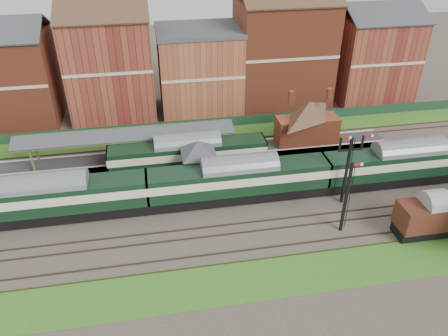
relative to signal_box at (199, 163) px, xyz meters
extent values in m
plane|color=#473D33|center=(3.00, -3.25, -3.19)|extent=(160.00, 160.00, 0.00)
cube|color=#2D6619|center=(3.00, 12.75, -3.16)|extent=(90.00, 4.50, 0.06)
cube|color=#2D6619|center=(3.00, -15.25, -3.16)|extent=(90.00, 5.00, 0.06)
cube|color=#193823|center=(3.00, 14.75, -2.44)|extent=(90.00, 0.12, 1.50)
cube|color=#2D2D2D|center=(-2.00, 6.50, -2.69)|extent=(55.00, 3.40, 1.00)
cube|color=#657C58|center=(0.00, 0.00, -1.99)|extent=(3.40, 3.20, 2.40)
cube|color=#4E5334|center=(0.00, 0.00, 0.21)|extent=(3.60, 3.40, 2.00)
pyramid|color=#383A3F|center=(0.00, 0.00, 2.01)|extent=(5.40, 5.40, 1.60)
cube|color=maroon|center=(8.00, 0.00, -2.09)|extent=(3.00, 2.40, 2.20)
cube|color=#4C3323|center=(8.00, -0.65, -0.64)|extent=(3.20, 1.34, 0.79)
cube|color=#4C3323|center=(8.00, 0.65, -0.64)|extent=(3.20, 1.34, 0.79)
cube|color=#994327|center=(15.00, 6.50, -0.44)|extent=(8.00, 3.00, 3.50)
pyramid|color=#4C3323|center=(15.00, 6.50, 2.41)|extent=(8.10, 8.10, 2.20)
cube|color=#994327|center=(12.50, 6.50, 2.91)|extent=(0.60, 0.60, 1.60)
cube|color=#994327|center=(17.50, 6.50, 2.91)|extent=(0.60, 0.60, 1.60)
cube|color=#4E5334|center=(-19.00, 5.20, -0.49)|extent=(0.22, 0.22, 3.40)
cube|color=#4E5334|center=(3.00, 7.80, -0.49)|extent=(0.22, 0.22, 3.40)
cube|color=#383A3F|center=(-8.00, 5.55, 1.41)|extent=(26.00, 1.99, 0.90)
cube|color=#383A3F|center=(-8.00, 7.45, 1.41)|extent=(26.00, 1.99, 0.90)
cube|color=#4E5334|center=(-8.00, 6.50, 1.79)|extent=(26.00, 0.20, 0.20)
cube|color=black|center=(15.00, -5.75, 0.81)|extent=(0.25, 0.25, 8.00)
cube|color=black|center=(15.00, -5.75, 3.41)|extent=(2.60, 0.18, 0.18)
cube|color=#B2140F|center=(14.35, -5.75, 4.86)|extent=(1.10, 0.08, 0.25)
cube|color=#B2140F|center=(16.75, -5.75, 4.86)|extent=(1.10, 0.08, 0.25)
cube|color=black|center=(13.00, -10.25, 0.81)|extent=(0.25, 0.25, 8.00)
cube|color=#B2140F|center=(13.55, -10.25, 4.51)|extent=(1.10, 0.08, 0.25)
cube|color=#994327|center=(-25.00, 21.75, 3.31)|extent=(14.00, 10.00, 13.00)
cube|color=maroon|center=(-10.00, 21.75, 4.31)|extent=(12.00, 10.00, 15.00)
cube|color=#9C5532|center=(3.00, 21.75, 2.81)|extent=(12.00, 10.00, 12.00)
cube|color=#994327|center=(16.00, 21.75, 4.81)|extent=(14.00, 10.00, 16.00)
cube|color=maroon|center=(31.00, 21.75, 3.31)|extent=(12.00, 10.00, 13.00)
cube|color=black|center=(-15.72, -3.25, -2.43)|extent=(19.68, 2.75, 1.20)
cube|color=black|center=(-15.72, -3.25, -0.41)|extent=(19.68, 3.06, 2.84)
cube|color=beige|center=(-15.72, -3.25, -0.07)|extent=(19.70, 3.10, 0.98)
cube|color=slate|center=(-15.72, -3.25, 1.18)|extent=(19.68, 3.06, 0.66)
cube|color=black|center=(3.96, -3.25, -2.43)|extent=(19.68, 2.75, 1.20)
cube|color=black|center=(3.96, -3.25, -0.41)|extent=(19.68, 3.06, 2.84)
cube|color=beige|center=(3.96, -3.25, -0.07)|extent=(19.70, 3.10, 0.98)
cube|color=slate|center=(3.96, -3.25, 1.18)|extent=(19.68, 3.06, 0.66)
cube|color=black|center=(23.64, -3.25, -2.43)|extent=(19.68, 2.75, 1.20)
cube|color=black|center=(23.64, -3.25, -0.41)|extent=(19.68, 3.06, 2.84)
cube|color=beige|center=(23.64, -3.25, -0.07)|extent=(19.70, 3.10, 0.98)
cube|color=slate|center=(23.64, -3.25, 1.18)|extent=(19.68, 3.06, 0.66)
cube|color=black|center=(-0.90, 3.25, -2.46)|extent=(18.69, 2.62, 1.14)
cube|color=black|center=(-0.90, 3.25, -0.54)|extent=(18.69, 2.91, 2.70)
cube|color=beige|center=(-0.90, 3.25, -0.22)|extent=(18.71, 2.95, 0.93)
cube|color=slate|center=(-0.90, 3.25, 0.97)|extent=(18.69, 2.91, 0.62)
cube|color=black|center=(21.13, -12.25, -2.55)|extent=(6.44, 2.37, 0.97)
cube|color=#4A1C15|center=(21.13, -12.25, -0.78)|extent=(6.44, 2.79, 2.58)
cube|color=gray|center=(21.13, -12.25, 0.64)|extent=(6.44, 2.79, 0.47)
camera|label=1|loc=(-4.60, -41.72, 25.51)|focal=35.00mm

